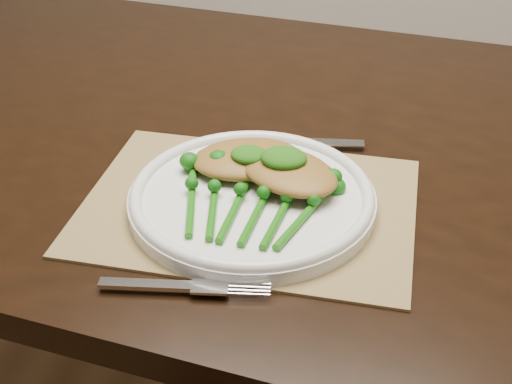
% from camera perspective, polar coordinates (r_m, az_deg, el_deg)
% --- Properties ---
extents(dining_table, '(1.70, 1.10, 0.75)m').
position_cam_1_polar(dining_table, '(1.26, 1.87, -10.23)').
color(dining_table, black).
rests_on(dining_table, ground).
extents(placemat, '(0.41, 0.30, 0.00)m').
position_cam_1_polar(placemat, '(0.88, -0.58, -1.08)').
color(placemat, olive).
rests_on(placemat, dining_table).
extents(dinner_plate, '(0.30, 0.30, 0.03)m').
position_cam_1_polar(dinner_plate, '(0.87, -0.32, -0.39)').
color(dinner_plate, silver).
rests_on(dinner_plate, placemat).
extents(knife, '(0.20, 0.04, 0.01)m').
position_cam_1_polar(knife, '(1.00, 1.86, 4.11)').
color(knife, silver).
rests_on(knife, placemat).
extents(fork, '(0.18, 0.04, 0.01)m').
position_cam_1_polar(fork, '(0.75, -4.84, -7.57)').
color(fork, silver).
rests_on(fork, placemat).
extents(chicken_fillet_left, '(0.17, 0.14, 0.03)m').
position_cam_1_polar(chicken_fillet_left, '(0.91, -0.67, 2.66)').
color(chicken_fillet_left, olive).
rests_on(chicken_fillet_left, dinner_plate).
extents(chicken_fillet_right, '(0.16, 0.15, 0.03)m').
position_cam_1_polar(chicken_fillet_right, '(0.87, 2.59, 1.68)').
color(chicken_fillet_right, olive).
rests_on(chicken_fillet_right, dinner_plate).
extents(pesto_dollop_left, '(0.05, 0.04, 0.02)m').
position_cam_1_polar(pesto_dollop_left, '(0.89, -0.57, 3.00)').
color(pesto_dollop_left, '#14460A').
rests_on(pesto_dollop_left, chicken_fillet_left).
extents(pesto_dollop_right, '(0.06, 0.05, 0.02)m').
position_cam_1_polar(pesto_dollop_right, '(0.87, 2.24, 2.74)').
color(pesto_dollop_right, '#14460A').
rests_on(pesto_dollop_right, chicken_fillet_right).
extents(broccolini_bundle, '(0.17, 0.18, 0.04)m').
position_cam_1_polar(broccolini_bundle, '(0.83, -0.70, -1.23)').
color(broccolini_bundle, '#165E0C').
rests_on(broccolini_bundle, dinner_plate).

